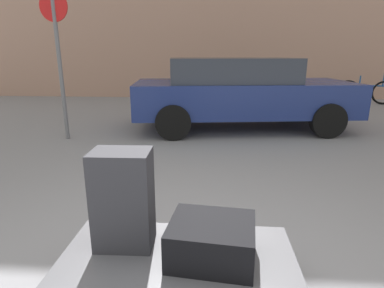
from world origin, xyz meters
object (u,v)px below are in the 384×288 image
object	(u,v)px
suitcase_charcoal_front_right	(123,199)
parked_car	(240,92)
bollard_kerb_near	(282,99)
no_parking_sign	(58,51)
luggage_cart	(178,265)
bollard_kerb_mid	(334,100)
suitcase_black_rear_right	(212,240)
bicycle_leaning	(366,92)

from	to	relation	value
suitcase_charcoal_front_right	parked_car	distance (m)	4.92
bollard_kerb_near	no_parking_sign	bearing A→B (deg)	-143.99
luggage_cart	bollard_kerb_mid	xyz separation A→B (m)	(3.41, 7.09, 0.04)
suitcase_charcoal_front_right	parked_car	world-z (taller)	parked_car
suitcase_charcoal_front_right	no_parking_sign	distance (m)	4.39
suitcase_black_rear_right	bollard_kerb_near	distance (m)	7.33
no_parking_sign	bollard_kerb_mid	bearing A→B (deg)	29.04
suitcase_charcoal_front_right	parked_car	xyz separation A→B (m)	(1.06, 4.80, 0.11)
luggage_cart	suitcase_charcoal_front_right	bearing A→B (deg)	164.67
bicycle_leaning	bollard_kerb_mid	size ratio (longest dim) A/B	2.84
suitcase_black_rear_right	bicycle_leaning	xyz separation A→B (m)	(4.63, 8.50, -0.08)
parked_car	bollard_kerb_mid	world-z (taller)	parked_car
parked_car	no_parking_sign	xyz separation A→B (m)	(-3.19, -1.07, 0.78)
parked_car	bollard_kerb_near	bearing A→B (deg)	59.21
luggage_cart	bollard_kerb_near	size ratio (longest dim) A/B	2.26
luggage_cart	bicycle_leaning	bearing A→B (deg)	60.37
suitcase_black_rear_right	no_parking_sign	bearing A→B (deg)	131.41
bollard_kerb_near	suitcase_charcoal_front_right	bearing A→B (deg)	-108.69
luggage_cart	bicycle_leaning	distance (m)	9.77
bollard_kerb_mid	no_parking_sign	bearing A→B (deg)	-150.96
suitcase_black_rear_right	no_parking_sign	distance (m)	4.80
luggage_cart	bicycle_leaning	size ratio (longest dim) A/B	0.80
luggage_cart	suitcase_charcoal_front_right	distance (m)	0.52
bollard_kerb_mid	luggage_cart	bearing A→B (deg)	-115.70
bollard_kerb_mid	parked_car	bearing A→B (deg)	-140.84
suitcase_charcoal_front_right	bollard_kerb_mid	bearing A→B (deg)	60.35
luggage_cart	bollard_kerb_mid	size ratio (longest dim) A/B	2.26
suitcase_charcoal_front_right	bicycle_leaning	xyz separation A→B (m)	(5.17, 8.39, -0.28)
parked_car	no_parking_sign	distance (m)	3.45
suitcase_black_rear_right	bollard_kerb_near	xyz separation A→B (m)	(1.83, 7.10, -0.15)
bicycle_leaning	suitcase_charcoal_front_right	bearing A→B (deg)	-121.64
luggage_cart	bollard_kerb_mid	bearing A→B (deg)	64.30
luggage_cart	parked_car	xyz separation A→B (m)	(0.72, 4.90, 0.49)
luggage_cart	suitcase_charcoal_front_right	xyz separation A→B (m)	(-0.34, 0.09, 0.38)
parked_car	bollard_kerb_near	size ratio (longest dim) A/B	7.26
bollard_kerb_mid	suitcase_charcoal_front_right	bearing A→B (deg)	-118.22
parked_car	bollard_kerb_near	distance (m)	2.60
suitcase_black_rear_right	luggage_cart	bearing A→B (deg)	-176.17
suitcase_charcoal_front_right	parked_car	bearing A→B (deg)	76.14
suitcase_black_rear_right	no_parking_sign	size ratio (longest dim) A/B	0.19
no_parking_sign	bicycle_leaning	bearing A→B (deg)	32.57
luggage_cart	suitcase_black_rear_right	world-z (taller)	suitcase_black_rear_right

